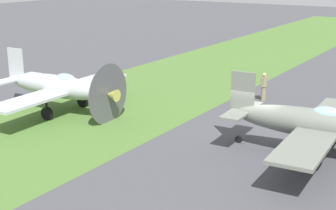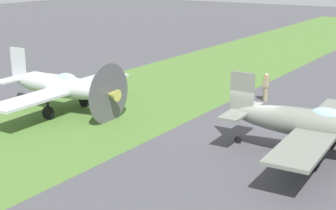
% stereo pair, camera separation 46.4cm
% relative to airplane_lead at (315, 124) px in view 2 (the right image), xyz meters
% --- Properties ---
extents(ground_plane, '(160.00, 160.00, 0.00)m').
position_rel_airplane_lead_xyz_m(ground_plane, '(-0.62, -3.02, -1.48)').
color(ground_plane, '#424247').
extents(grass_verge, '(120.00, 11.00, 0.01)m').
position_rel_airplane_lead_xyz_m(grass_verge, '(-0.62, -12.62, -1.48)').
color(grass_verge, '#476B2D').
rests_on(grass_verge, ground).
extents(airplane_lead, '(9.94, 7.87, 3.54)m').
position_rel_airplane_lead_xyz_m(airplane_lead, '(0.00, 0.00, 0.00)').
color(airplane_lead, slate).
rests_on(airplane_lead, ground).
extents(airplane_wingman, '(9.85, 7.81, 3.52)m').
position_rel_airplane_lead_xyz_m(airplane_wingman, '(0.99, -14.00, -0.01)').
color(airplane_wingman, '#B2B7BC').
rests_on(airplane_wingman, ground).
extents(ground_crew_chief, '(0.63, 0.38, 1.73)m').
position_rel_airplane_lead_xyz_m(ground_crew_chief, '(-7.48, -5.34, -0.57)').
color(ground_crew_chief, '#847A5B').
rests_on(ground_crew_chief, ground).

